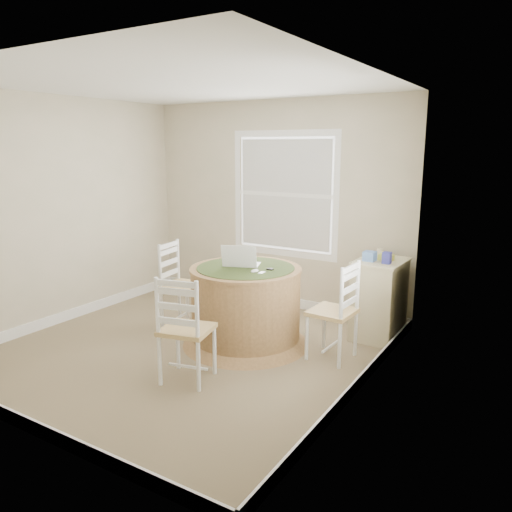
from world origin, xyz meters
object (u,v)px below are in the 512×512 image
Objects in this scene: round_table at (246,303)px; chair_near at (187,329)px; chair_right at (332,311)px; corner_chest at (379,299)px; laptop at (241,263)px; chair_left at (183,285)px.

chair_near reaches higher than round_table.
chair_right reaches higher than corner_chest.
laptop is at bearing -81.78° from chair_right.
corner_chest is at bearing 34.60° from round_table.
chair_near is 2.19m from corner_chest.
laptop is 1.54m from corner_chest.
chair_right is at bearing 3.55° from round_table.
chair_left is at bearing -62.21° from chair_near.
chair_left reaches higher than round_table.
laptop is 0.52× the size of corner_chest.
chair_left is 2.20m from corner_chest.
laptop is (0.85, -0.06, 0.38)m from chair_left.
round_table is at bearing -139.06° from corner_chest.
laptop is at bearing -142.25° from corner_chest.
chair_left is 1.83m from chair_right.
chair_left is 0.93m from laptop.
chair_near is (0.94, -1.07, 0.00)m from chair_left.
laptop reaches higher than chair_right.
round_table is 1.40× the size of chair_left.
chair_left is at bearing -156.61° from corner_chest.
laptop is (-0.99, -0.09, 0.38)m from chair_right.
corner_chest is (0.21, 0.78, -0.05)m from chair_right.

